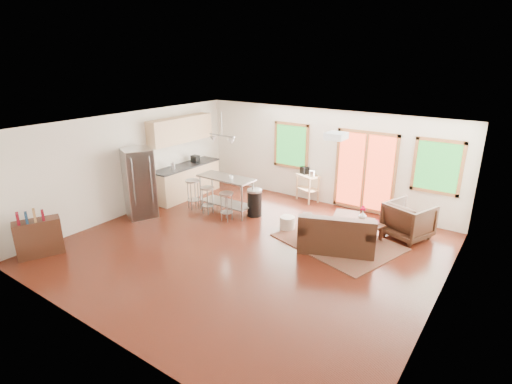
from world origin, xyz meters
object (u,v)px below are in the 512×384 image
Objects in this scene: armchair at (409,219)px; island at (226,188)px; coffee_table at (361,224)px; loveseat at (336,235)px; rug at (338,242)px; ottoman at (346,221)px; refrigerator at (139,183)px; kitchen_cart at (308,178)px.

armchair is 4.49m from island.
loveseat is at bearing -102.08° from coffee_table.
rug is 2.26× the size of coffee_table.
ottoman is (-0.45, 0.26, -0.14)m from coffee_table.
armchair is 0.52× the size of refrigerator.
ottoman is at bearing 149.97° from coffee_table.
ottoman is 2.09m from kitchen_cart.
refrigerator is at bearing 44.19° from armchair.
island reaches higher than rug.
refrigerator is (-5.97, -2.61, 0.43)m from armchair.
coffee_table is at bearing -33.74° from kitchen_cart.
refrigerator is at bearing -153.99° from ottoman.
ottoman reaches higher than rug.
refrigerator reaches higher than ottoman.
coffee_table is (0.29, 0.55, 0.32)m from rug.
ottoman is at bearing 15.29° from island.
island reaches higher than coffee_table.
rug is at bearing -117.51° from coffee_table.
rug is 1.38× the size of refrigerator.
coffee_table is at bearing 56.50° from loveseat.
loveseat is at bearing -74.47° from rug.
coffee_table is at bearing 62.49° from rug.
loveseat is at bearing -77.14° from ottoman.
kitchen_cart reaches higher than island.
loveseat is at bearing 75.07° from armchair.
ottoman is at bearing 101.71° from rug.
island is (-3.17, -0.01, 0.65)m from rug.
coffee_table is 0.61× the size of refrigerator.
refrigerator is (-5.10, -2.00, 0.56)m from coffee_table.
armchair is (1.07, 1.50, 0.13)m from loveseat.
kitchen_cart is (1.32, 1.98, -0.00)m from island.
armchair is 0.94× the size of kitchen_cart.
loveseat is 1.84m from armchair.
loveseat is 3.04m from kitchen_cart.
island is (1.64, 1.44, -0.22)m from refrigerator.
rug is at bearing 0.15° from island.
refrigerator reaches higher than armchair.
island reaches higher than ottoman.
rug is 3.24m from island.
refrigerator reaches higher than coffee_table.
refrigerator is 4.54m from kitchen_cart.
armchair reaches higher than loveseat.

